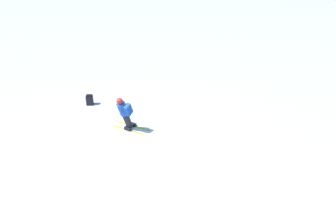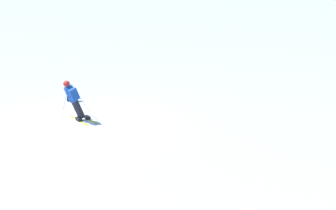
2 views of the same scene
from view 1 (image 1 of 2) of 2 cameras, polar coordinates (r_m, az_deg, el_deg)
The scene contains 3 objects.
ground_plane at distance 13.17m, azimuth -6.60°, elevation -4.56°, with size 300.00×300.00×0.00m, color white.
skier at distance 12.70m, azimuth -7.53°, elevation -1.31°, with size 1.57×1.61×1.64m.
spare_backpack at distance 15.44m, azimuth -13.49°, elevation 0.85°, with size 0.23×0.31×0.50m.
Camera 1 is at (11.23, 0.75, 6.85)m, focal length 35.00 mm.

